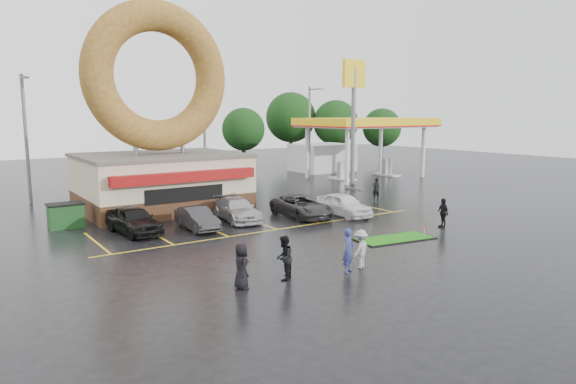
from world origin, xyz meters
TOP-DOWN VIEW (x-y plane):
  - ground at (0.00, 0.00)m, footprint 120.00×120.00m
  - donut_shop at (-3.00, 12.97)m, footprint 10.20×8.70m
  - gas_station at (20.00, 20.94)m, footprint 12.30×13.65m
  - shell_sign at (13.00, 12.00)m, footprint 2.20×0.36m
  - streetlight_left at (-10.00, 19.92)m, footprint 0.40×2.21m
  - streetlight_mid at (4.00, 20.92)m, footprint 0.40×2.21m
  - streetlight_right at (16.00, 21.92)m, footprint 0.40×2.21m
  - tree_far_a at (26.00, 30.00)m, footprint 5.60×5.60m
  - tree_far_b at (32.00, 28.00)m, footprint 4.90×4.90m
  - tree_far_c at (22.00, 34.00)m, footprint 6.30×6.30m
  - tree_far_d at (14.00, 32.00)m, footprint 4.90×4.90m
  - car_black at (-6.83, 6.90)m, footprint 2.22×4.49m
  - car_dgrey at (-3.64, 5.90)m, footprint 1.39×3.76m
  - car_silver at (-0.65, 6.83)m, footprint 2.44×4.79m
  - car_grey at (3.17, 5.53)m, footprint 2.48×4.91m
  - car_white at (5.54, 4.30)m, footprint 1.71×4.17m
  - person_blue at (-1.83, -4.67)m, footprint 0.78×0.69m
  - person_blackjkt at (-4.49, -3.98)m, footprint 1.06×1.04m
  - person_hoodie at (-1.04, -4.50)m, footprint 1.18×0.92m
  - person_bystander at (-6.34, -3.95)m, footprint 0.65×0.89m
  - person_cameraman at (7.97, -1.38)m, footprint 0.70×1.05m
  - person_walker_near at (9.19, 7.53)m, footprint 1.08×1.58m
  - person_walker_far at (11.37, 7.47)m, footprint 0.69×0.54m
  - dumpster at (-9.52, 10.48)m, footprint 1.81×1.21m
  - putting_green at (3.74, -1.84)m, footprint 4.29×2.32m

SIDE VIEW (x-z plane):
  - ground at x=0.00m, z-range 0.00..0.00m
  - putting_green at x=3.74m, z-range -0.22..0.29m
  - car_dgrey at x=-3.64m, z-range 0.00..1.23m
  - dumpster at x=-9.52m, z-range 0.00..1.30m
  - car_grey at x=3.17m, z-range 0.00..1.33m
  - car_silver at x=-0.65m, z-range 0.00..1.33m
  - car_white at x=5.54m, z-range 0.00..1.42m
  - car_black at x=-6.83m, z-range 0.00..1.47m
  - person_hoodie at x=-1.04m, z-range 0.00..1.61m
  - person_walker_near at x=9.19m, z-range 0.00..1.64m
  - person_walker_far at x=11.37m, z-range 0.00..1.66m
  - person_cameraman at x=7.97m, z-range 0.00..1.66m
  - person_bystander at x=-6.34m, z-range 0.00..1.69m
  - person_blackjkt at x=-4.49m, z-range 0.00..1.73m
  - person_blue at x=-1.83m, z-range 0.00..1.80m
  - gas_station at x=20.00m, z-range 0.75..6.65m
  - donut_shop at x=-3.00m, z-range -2.29..11.21m
  - tree_far_b at x=32.00m, z-range 1.03..8.03m
  - tree_far_d at x=14.00m, z-range 1.03..8.03m
  - streetlight_left at x=-10.00m, z-range 0.28..9.28m
  - streetlight_mid at x=4.00m, z-range 0.28..9.28m
  - streetlight_right at x=16.00m, z-range 0.28..9.28m
  - tree_far_a at x=26.00m, z-range 1.18..9.18m
  - tree_far_c at x=22.00m, z-range 1.34..10.34m
  - shell_sign at x=13.00m, z-range 2.08..12.68m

